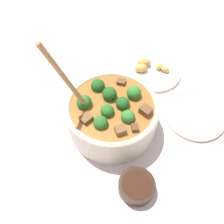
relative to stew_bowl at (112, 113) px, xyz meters
The scene contains 5 objects.
ground_plane 0.06m from the stew_bowl, 120.42° to the left, with size 4.00×4.00×0.00m, color silver.
stew_bowl is the anchor object (origin of this frame).
condiment_bowl 0.21m from the stew_bowl, 42.30° to the left, with size 0.09×0.09×0.04m.
empty_plate 0.27m from the stew_bowl, 122.07° to the left, with size 0.19×0.19×0.02m.
food_plate 0.29m from the stew_bowl, behind, with size 0.21×0.21×0.04m.
Camera 1 is at (0.34, 0.15, 0.57)m, focal length 35.00 mm.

